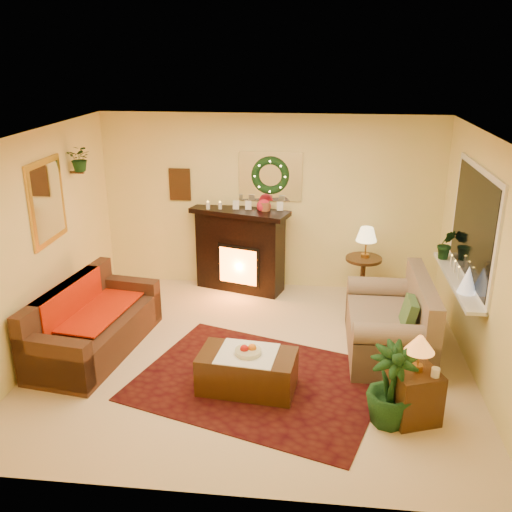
# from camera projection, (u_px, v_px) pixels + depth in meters

# --- Properties ---
(floor) EXTENTS (5.00, 5.00, 0.00)m
(floor) POSITION_uv_depth(u_px,v_px,m) (253.00, 357.00, 6.78)
(floor) COLOR beige
(floor) RESTS_ON ground
(ceiling) EXTENTS (5.00, 5.00, 0.00)m
(ceiling) POSITION_uv_depth(u_px,v_px,m) (252.00, 136.00, 5.89)
(ceiling) COLOR white
(ceiling) RESTS_ON ground
(wall_back) EXTENTS (5.00, 5.00, 0.00)m
(wall_back) POSITION_uv_depth(u_px,v_px,m) (270.00, 203.00, 8.43)
(wall_back) COLOR #EFD88C
(wall_back) RESTS_ON ground
(wall_front) EXTENTS (5.00, 5.00, 0.00)m
(wall_front) POSITION_uv_depth(u_px,v_px,m) (217.00, 356.00, 4.23)
(wall_front) COLOR #EFD88C
(wall_front) RESTS_ON ground
(wall_left) EXTENTS (4.50, 4.50, 0.00)m
(wall_left) POSITION_uv_depth(u_px,v_px,m) (38.00, 246.00, 6.59)
(wall_left) COLOR #EFD88C
(wall_left) RESTS_ON ground
(wall_right) EXTENTS (4.50, 4.50, 0.00)m
(wall_right) POSITION_uv_depth(u_px,v_px,m) (485.00, 263.00, 6.07)
(wall_right) COLOR #EFD88C
(wall_right) RESTS_ON ground
(area_rug) EXTENTS (3.03, 2.62, 0.01)m
(area_rug) POSITION_uv_depth(u_px,v_px,m) (259.00, 382.00, 6.26)
(area_rug) COLOR #4F150F
(area_rug) RESTS_ON floor
(sofa) EXTENTS (1.12, 2.02, 0.83)m
(sofa) POSITION_uv_depth(u_px,v_px,m) (95.00, 318.00, 6.79)
(sofa) COLOR brown
(sofa) RESTS_ON floor
(red_throw) EXTENTS (0.78, 1.27, 0.02)m
(red_throw) POSITION_uv_depth(u_px,v_px,m) (92.00, 310.00, 6.93)
(red_throw) COLOR #AF0D00
(red_throw) RESTS_ON sofa
(fireplace) EXTENTS (1.35, 0.76, 1.18)m
(fireplace) POSITION_uv_depth(u_px,v_px,m) (240.00, 254.00, 8.54)
(fireplace) COLOR black
(fireplace) RESTS_ON floor
(poinsettia) EXTENTS (0.21, 0.21, 0.21)m
(poinsettia) POSITION_uv_depth(u_px,v_px,m) (264.00, 206.00, 8.26)
(poinsettia) COLOR red
(poinsettia) RESTS_ON fireplace
(mantel_candle_a) EXTENTS (0.06, 0.06, 0.18)m
(mantel_candle_a) POSITION_uv_depth(u_px,v_px,m) (208.00, 208.00, 8.31)
(mantel_candle_a) COLOR white
(mantel_candle_a) RESTS_ON fireplace
(mantel_candle_b) EXTENTS (0.06, 0.06, 0.17)m
(mantel_candle_b) POSITION_uv_depth(u_px,v_px,m) (220.00, 208.00, 8.32)
(mantel_candle_b) COLOR white
(mantel_candle_b) RESTS_ON fireplace
(mantel_mirror) EXTENTS (0.92, 0.02, 0.72)m
(mantel_mirror) POSITION_uv_depth(u_px,v_px,m) (270.00, 177.00, 8.28)
(mantel_mirror) COLOR white
(mantel_mirror) RESTS_ON wall_back
(wreath) EXTENTS (0.55, 0.11, 0.55)m
(wreath) POSITION_uv_depth(u_px,v_px,m) (270.00, 176.00, 8.23)
(wreath) COLOR #194719
(wreath) RESTS_ON wall_back
(wall_art) EXTENTS (0.32, 0.03, 0.48)m
(wall_art) POSITION_uv_depth(u_px,v_px,m) (180.00, 184.00, 8.47)
(wall_art) COLOR #381E11
(wall_art) RESTS_ON wall_back
(gold_mirror) EXTENTS (0.03, 0.84, 1.00)m
(gold_mirror) POSITION_uv_depth(u_px,v_px,m) (47.00, 202.00, 6.72)
(gold_mirror) COLOR gold
(gold_mirror) RESTS_ON wall_left
(hanging_plant) EXTENTS (0.33, 0.28, 0.36)m
(hanging_plant) POSITION_uv_depth(u_px,v_px,m) (82.00, 171.00, 7.33)
(hanging_plant) COLOR #194719
(hanging_plant) RESTS_ON wall_left
(loveseat) EXTENTS (0.93, 1.60, 0.92)m
(loveseat) POSITION_uv_depth(u_px,v_px,m) (389.00, 319.00, 6.78)
(loveseat) COLOR #90755B
(loveseat) RESTS_ON floor
(window_frame) EXTENTS (0.03, 1.86, 1.36)m
(window_frame) POSITION_uv_depth(u_px,v_px,m) (474.00, 225.00, 6.50)
(window_frame) COLOR white
(window_frame) RESTS_ON wall_right
(window_glass) EXTENTS (0.02, 1.70, 1.22)m
(window_glass) POSITION_uv_depth(u_px,v_px,m) (473.00, 225.00, 6.50)
(window_glass) COLOR black
(window_glass) RESTS_ON wall_right
(window_sill) EXTENTS (0.22, 1.86, 0.04)m
(window_sill) POSITION_uv_depth(u_px,v_px,m) (457.00, 280.00, 6.75)
(window_sill) COLOR white
(window_sill) RESTS_ON wall_right
(mini_tree) EXTENTS (0.21, 0.21, 0.32)m
(mini_tree) POSITION_uv_depth(u_px,v_px,m) (468.00, 280.00, 6.30)
(mini_tree) COLOR white
(mini_tree) RESTS_ON window_sill
(sill_plant) EXTENTS (0.28, 0.23, 0.52)m
(sill_plant) POSITION_uv_depth(u_px,v_px,m) (446.00, 245.00, 7.30)
(sill_plant) COLOR #205D27
(sill_plant) RESTS_ON window_sill
(side_table_round) EXTENTS (0.55, 0.55, 0.67)m
(side_table_round) POSITION_uv_depth(u_px,v_px,m) (362.00, 280.00, 8.18)
(side_table_round) COLOR black
(side_table_round) RESTS_ON floor
(lamp_cream) EXTENTS (0.29, 0.29, 0.45)m
(lamp_cream) POSITION_uv_depth(u_px,v_px,m) (366.00, 243.00, 8.00)
(lamp_cream) COLOR #EED48A
(lamp_cream) RESTS_ON side_table_round
(end_table_square) EXTENTS (0.56, 0.56, 0.53)m
(end_table_square) POSITION_uv_depth(u_px,v_px,m) (413.00, 394.00, 5.56)
(end_table_square) COLOR black
(end_table_square) RESTS_ON floor
(lamp_tiffany) EXTENTS (0.29, 0.29, 0.42)m
(lamp_tiffany) POSITION_uv_depth(u_px,v_px,m) (419.00, 351.00, 5.42)
(lamp_tiffany) COLOR orange
(lamp_tiffany) RESTS_ON end_table_square
(coffee_table) EXTENTS (1.07, 0.66, 0.43)m
(coffee_table) POSITION_uv_depth(u_px,v_px,m) (247.00, 372.00, 6.06)
(coffee_table) COLOR #35190C
(coffee_table) RESTS_ON floor
(fruit_bowl) EXTENTS (0.28, 0.28, 0.06)m
(fruit_bowl) POSITION_uv_depth(u_px,v_px,m) (248.00, 353.00, 5.97)
(fruit_bowl) COLOR beige
(fruit_bowl) RESTS_ON coffee_table
(floor_palm) EXTENTS (1.64, 1.64, 2.51)m
(floor_palm) POSITION_uv_depth(u_px,v_px,m) (391.00, 383.00, 5.43)
(floor_palm) COLOR #114311
(floor_palm) RESTS_ON floor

